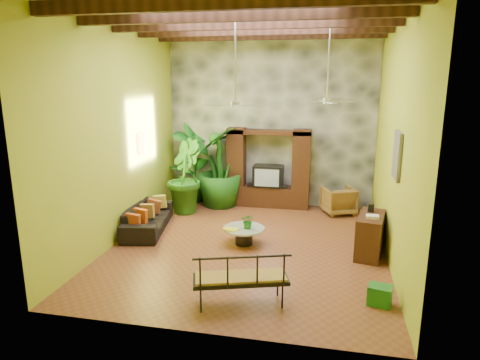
% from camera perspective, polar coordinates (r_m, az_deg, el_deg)
% --- Properties ---
extents(ground, '(7.00, 7.00, 0.00)m').
position_cam_1_polar(ground, '(9.85, 1.08, -8.72)').
color(ground, brown).
rests_on(ground, ground).
extents(ceiling, '(6.00, 7.00, 0.02)m').
position_cam_1_polar(ceiling, '(9.20, 1.23, 21.47)').
color(ceiling, silver).
rests_on(ceiling, back_wall).
extents(back_wall, '(6.00, 0.02, 5.00)m').
position_cam_1_polar(back_wall, '(12.63, 4.12, 7.94)').
color(back_wall, '#9EBA2A').
rests_on(back_wall, ground).
extents(left_wall, '(0.02, 7.00, 5.00)m').
position_cam_1_polar(left_wall, '(10.18, -15.78, 6.10)').
color(left_wall, '#9EBA2A').
rests_on(left_wall, ground).
extents(right_wall, '(0.02, 7.00, 5.00)m').
position_cam_1_polar(right_wall, '(9.14, 20.05, 4.98)').
color(right_wall, '#9EBA2A').
rests_on(right_wall, ground).
extents(stone_accent_wall, '(5.98, 0.10, 4.98)m').
position_cam_1_polar(stone_accent_wall, '(12.57, 4.08, 7.92)').
color(stone_accent_wall, '#3D4145').
rests_on(stone_accent_wall, ground).
extents(ceiling_beams, '(5.95, 5.36, 0.22)m').
position_cam_1_polar(ceiling_beams, '(9.17, 1.22, 20.11)').
color(ceiling_beams, '#351A10').
rests_on(ceiling_beams, ceiling).
extents(entertainment_center, '(2.40, 0.55, 2.30)m').
position_cam_1_polar(entertainment_center, '(12.52, 3.78, 0.78)').
color(entertainment_center, black).
rests_on(entertainment_center, ground).
extents(ceiling_fan_front, '(1.28, 1.28, 1.86)m').
position_cam_1_polar(ceiling_fan_front, '(8.76, -0.63, 11.39)').
color(ceiling_fan_front, '#B7B7BC').
rests_on(ceiling_fan_front, ceiling).
extents(ceiling_fan_back, '(1.28, 1.28, 1.86)m').
position_cam_1_polar(ceiling_fan_back, '(10.16, 11.56, 11.43)').
color(ceiling_fan_back, '#B7B7BC').
rests_on(ceiling_fan_back, ceiling).
extents(wall_art_mask, '(0.06, 0.32, 0.55)m').
position_cam_1_polar(wall_art_mask, '(11.11, -13.11, 4.76)').
color(wall_art_mask, gold).
rests_on(wall_art_mask, left_wall).
extents(wall_art_painting, '(0.06, 0.70, 0.90)m').
position_cam_1_polar(wall_art_painting, '(8.57, 20.22, 3.09)').
color(wall_art_painting, teal).
rests_on(wall_art_painting, right_wall).
extents(sofa, '(1.25, 2.33, 0.65)m').
position_cam_1_polar(sofa, '(10.95, -12.21, -4.90)').
color(sofa, black).
rests_on(sofa, ground).
extents(wicker_armchair, '(1.07, 1.08, 0.76)m').
position_cam_1_polar(wicker_armchair, '(12.26, 13.01, -2.66)').
color(wicker_armchair, olive).
rests_on(wicker_armchair, ground).
extents(tall_plant_a, '(1.47, 1.54, 2.42)m').
position_cam_1_polar(tall_plant_a, '(12.99, -6.25, 2.31)').
color(tall_plant_a, '#1A651E').
rests_on(tall_plant_a, ground).
extents(tall_plant_b, '(1.29, 1.41, 2.06)m').
position_cam_1_polar(tall_plant_b, '(12.07, -7.51, 0.52)').
color(tall_plant_b, '#25671B').
rests_on(tall_plant_b, ground).
extents(tall_plant_c, '(1.41, 1.41, 2.36)m').
position_cam_1_polar(tall_plant_c, '(12.50, -2.76, 1.78)').
color(tall_plant_c, '#1C5A17').
rests_on(tall_plant_c, ground).
extents(coffee_table, '(0.94, 0.94, 0.40)m').
position_cam_1_polar(coffee_table, '(9.83, 0.53, -7.15)').
color(coffee_table, black).
rests_on(coffee_table, ground).
extents(centerpiece_plant, '(0.32, 0.28, 0.35)m').
position_cam_1_polar(centerpiece_plant, '(9.69, 1.09, -5.46)').
color(centerpiece_plant, '#1B691C').
rests_on(centerpiece_plant, coffee_table).
extents(yellow_tray, '(0.35, 0.28, 0.03)m').
position_cam_1_polar(yellow_tray, '(9.63, -1.22, -6.60)').
color(yellow_tray, yellow).
rests_on(yellow_tray, coffee_table).
extents(iron_bench, '(1.67, 1.03, 0.57)m').
position_cam_1_polar(iron_bench, '(7.22, -0.04, -12.77)').
color(iron_bench, black).
rests_on(iron_bench, ground).
extents(side_console, '(0.71, 1.20, 0.90)m').
position_cam_1_polar(side_console, '(9.62, 16.95, -7.03)').
color(side_console, '#362011').
rests_on(side_console, ground).
extents(green_bin, '(0.44, 0.37, 0.34)m').
position_cam_1_polar(green_bin, '(7.80, 18.13, -14.40)').
color(green_bin, '#20782A').
rests_on(green_bin, ground).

